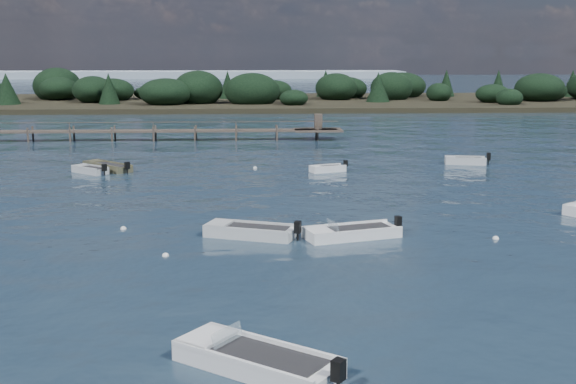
{
  "coord_description": "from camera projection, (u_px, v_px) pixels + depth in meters",
  "views": [
    {
      "loc": [
        -3.01,
        -27.8,
        9.17
      ],
      "look_at": [
        -0.91,
        14.0,
        1.0
      ],
      "focal_mm": 45.0,
      "sensor_mm": 36.0,
      "label": 1
    }
  ],
  "objects": [
    {
      "name": "dinghy_mid_white_a",
      "position": [
        352.0,
        234.0,
        36.15
      ],
      "size": [
        5.18,
        3.05,
        1.19
      ],
      "color": "white",
      "rests_on": "ground"
    },
    {
      "name": "dinghy_extra_a",
      "position": [
        107.0,
        168.0,
        56.71
      ],
      "size": [
        4.4,
        4.37,
        1.16
      ],
      "color": "brown",
      "rests_on": "ground"
    },
    {
      "name": "tender_far_white",
      "position": [
        328.0,
        170.0,
        55.91
      ],
      "size": [
        3.1,
        1.95,
        1.05
      ],
      "color": "white",
      "rests_on": "ground"
    },
    {
      "name": "ground",
      "position": [
        277.0,
        128.0,
        87.97
      ],
      "size": [
        400.0,
        400.0,
        0.0
      ],
      "primitive_type": "plane",
      "color": "#162635",
      "rests_on": "ground"
    },
    {
      "name": "dinghy_near_olive",
      "position": [
        256.0,
        364.0,
        21.15
      ],
      "size": [
        5.12,
        4.48,
        1.32
      ],
      "color": "white",
      "rests_on": "ground"
    },
    {
      "name": "dinghy_mid_grey",
      "position": [
        250.0,
        233.0,
        36.3
      ],
      "size": [
        4.93,
        3.14,
        1.23
      ],
      "color": "#B8BDC0",
      "rests_on": "ground"
    },
    {
      "name": "buoy_extra_a",
      "position": [
        166.0,
        256.0,
        32.87
      ],
      "size": [
        0.32,
        0.32,
        0.32
      ],
      "primitive_type": "sphere",
      "color": "white",
      "rests_on": "ground"
    },
    {
      "name": "distant_haze",
      "position": [
        1.0,
        78.0,
        250.18
      ],
      "size": [
        280.0,
        20.0,
        2.4
      ],
      "primitive_type": "cube",
      "color": "#93A4B6",
      "rests_on": "ground"
    },
    {
      "name": "buoy_b",
      "position": [
        496.0,
        239.0,
        35.88
      ],
      "size": [
        0.32,
        0.32,
        0.32
      ],
      "primitive_type": "sphere",
      "color": "white",
      "rests_on": "ground"
    },
    {
      "name": "buoy_e",
      "position": [
        255.0,
        168.0,
        57.63
      ],
      "size": [
        0.32,
        0.32,
        0.32
      ],
      "primitive_type": "sphere",
      "color": "white",
      "rests_on": "ground"
    },
    {
      "name": "buoy_c",
      "position": [
        123.0,
        229.0,
        37.86
      ],
      "size": [
        0.32,
        0.32,
        0.32
      ],
      "primitive_type": "sphere",
      "color": "white",
      "rests_on": "ground"
    },
    {
      "name": "jetty",
      "position": [
        72.0,
        132.0,
        74.94
      ],
      "size": [
        64.5,
        3.2,
        3.4
      ],
      "color": "#50443A",
      "rests_on": "ground"
    },
    {
      "name": "tender_far_grey",
      "position": [
        90.0,
        171.0,
        55.29
      ],
      "size": [
        3.11,
        2.92,
        1.1
      ],
      "color": "#B8BDC0",
      "rests_on": "ground"
    },
    {
      "name": "tender_far_grey_b",
      "position": [
        465.0,
        162.0,
        59.67
      ],
      "size": [
        3.74,
        1.88,
        1.25
      ],
      "color": "#B8BDC0",
      "rests_on": "ground"
    },
    {
      "name": "far_headland",
      "position": [
        409.0,
        93.0,
        128.04
      ],
      "size": [
        190.0,
        40.0,
        5.8
      ],
      "color": "black",
      "rests_on": "ground"
    },
    {
      "name": "buoy_a",
      "position": [
        212.0,
        362.0,
        21.64
      ],
      "size": [
        0.32,
        0.32,
        0.32
      ],
      "primitive_type": "sphere",
      "color": "white",
      "rests_on": "ground"
    }
  ]
}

